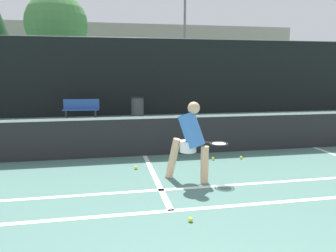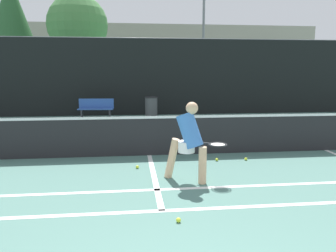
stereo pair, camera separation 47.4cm
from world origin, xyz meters
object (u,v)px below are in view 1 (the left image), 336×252
player_practicing (191,139)px  courtside_bench (81,109)px  trash_bin (138,108)px  parked_car (95,98)px

player_practicing → courtside_bench: size_ratio=0.99×
trash_bin → parked_car: parked_car is taller
courtside_bench → parked_car: (0.46, 3.46, 0.16)m
parked_car → player_practicing: bearing=-80.1°
courtside_bench → parked_car: parked_car is taller
player_practicing → parked_car: size_ratio=0.36×
parked_car → trash_bin: bearing=-62.1°
player_practicing → trash_bin: bearing=126.5°
trash_bin → player_practicing: bearing=-88.8°
trash_bin → parked_car: bearing=117.9°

